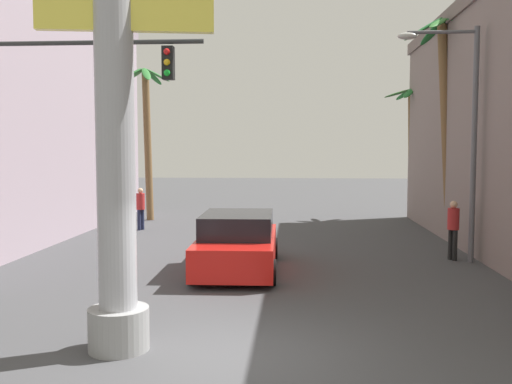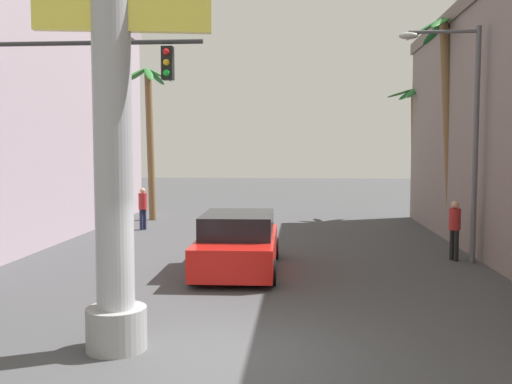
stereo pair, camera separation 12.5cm
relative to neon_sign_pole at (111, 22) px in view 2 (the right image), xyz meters
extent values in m
plane|color=#424244|center=(1.91, 9.74, -5.29)|extent=(91.16, 91.16, 0.00)
cylinder|color=#9E9EA3|center=(-0.01, 0.00, -0.92)|extent=(0.62, 0.62, 8.74)
cylinder|color=gray|center=(-0.01, 0.00, -4.94)|extent=(0.99, 0.99, 0.70)
cube|color=#F2E04C|center=(0.19, 0.00, 0.13)|extent=(2.76, 0.62, 0.56)
cylinder|color=#59595E|center=(7.99, 7.84, -1.91)|extent=(0.16, 0.16, 6.76)
cylinder|color=#59595E|center=(7.01, 7.84, 1.32)|extent=(1.95, 0.10, 0.10)
ellipsoid|color=beige|center=(6.04, 7.84, 1.22)|extent=(0.56, 0.28, 0.20)
cylinder|color=#333333|center=(-1.63, 3.18, 0.28)|extent=(5.09, 0.10, 0.10)
cube|color=black|center=(0.15, 3.18, -0.17)|extent=(0.24, 0.24, 0.70)
sphere|color=red|center=(0.15, 3.05, 0.05)|extent=(0.14, 0.14, 0.14)
sphere|color=yellow|center=(0.15, 3.05, -0.17)|extent=(0.14, 0.14, 0.14)
sphere|color=green|center=(0.15, 3.05, -0.39)|extent=(0.14, 0.14, 0.14)
cylinder|color=black|center=(0.32, 7.89, -4.97)|extent=(0.23, 0.64, 0.64)
cylinder|color=black|center=(2.24, 7.93, -4.97)|extent=(0.23, 0.64, 0.64)
cylinder|color=black|center=(0.39, 4.56, -4.97)|extent=(0.23, 0.64, 0.64)
cylinder|color=black|center=(2.31, 4.60, -4.97)|extent=(0.23, 0.64, 0.64)
cube|color=red|center=(1.32, 6.25, -4.73)|extent=(2.12, 4.80, 0.80)
cube|color=black|center=(1.32, 6.25, -4.03)|extent=(1.91, 2.65, 0.60)
cylinder|color=brown|center=(-3.95, 17.04, -1.87)|extent=(0.53, 0.57, 6.85)
ellipsoid|color=#29662D|center=(-3.45, 17.01, 1.38)|extent=(1.19, 0.49, 0.68)
ellipsoid|color=#236F2D|center=(-3.77, 17.48, 1.36)|extent=(0.87, 1.16, 0.73)
ellipsoid|color=#2F6E2D|center=(-4.60, 17.25, 1.42)|extent=(1.22, 0.92, 0.55)
ellipsoid|color=#29712D|center=(-4.55, 16.55, 1.35)|extent=(1.10, 0.98, 0.74)
ellipsoid|color=#2A6F2D|center=(-3.80, 16.38, 1.35)|extent=(0.81, 1.17, 0.75)
cylinder|color=brown|center=(8.31, 12.16, -1.40)|extent=(0.75, 0.67, 7.79)
ellipsoid|color=#246F2D|center=(8.95, 12.07, 2.23)|extent=(1.51, 0.56, 0.91)
ellipsoid|color=#2D6A2D|center=(8.52, 12.68, 2.28)|extent=(1.03, 1.52, 0.79)
ellipsoid|color=#1E6E2D|center=(7.87, 12.73, 2.28)|extent=(0.85, 1.56, 0.78)
ellipsoid|color=#206A2D|center=(7.35, 11.81, 2.22)|extent=(1.50, 0.63, 0.94)
ellipsoid|color=#31742D|center=(7.72, 11.27, 2.31)|extent=(1.12, 1.52, 0.69)
ellipsoid|color=#1E6F2D|center=(8.64, 11.32, 2.35)|extent=(1.26, 1.48, 0.57)
cylinder|color=brown|center=(8.48, 18.80, -2.26)|extent=(0.55, 0.53, 6.07)
ellipsoid|color=#32612D|center=(9.09, 18.87, 0.60)|extent=(1.34, 0.61, 0.65)
ellipsoid|color=#2F6E2D|center=(8.81, 19.29, 0.64)|extent=(1.06, 1.30, 0.53)
ellipsoid|color=#22752D|center=(8.14, 19.35, 0.64)|extent=(0.89, 1.36, 0.53)
ellipsoid|color=#32622D|center=(7.75, 18.85, 0.66)|extent=(1.38, 0.58, 0.48)
ellipsoid|color=#21732D|center=(8.11, 18.13, 0.60)|extent=(0.92, 1.31, 0.66)
ellipsoid|color=#2D672D|center=(8.78, 18.16, 0.64)|extent=(1.01, 1.32, 0.53)
cylinder|color=#1E233F|center=(-3.44, 13.58, -4.87)|extent=(0.14, 0.14, 0.84)
cylinder|color=#1E233F|center=(-3.35, 13.76, -4.87)|extent=(0.14, 0.14, 0.84)
cylinder|color=#B22626|center=(-3.40, 13.67, -4.12)|extent=(0.46, 0.46, 0.66)
sphere|color=tan|center=(-3.40, 13.67, -3.68)|extent=(0.22, 0.22, 0.22)
cylinder|color=black|center=(7.50, 8.19, -4.83)|extent=(0.14, 0.14, 0.92)
cylinder|color=black|center=(7.57, 8.00, -4.83)|extent=(0.14, 0.14, 0.92)
cylinder|color=#B22626|center=(7.53, 8.10, -4.05)|extent=(0.44, 0.44, 0.63)
sphere|color=tan|center=(7.53, 8.10, -3.63)|extent=(0.22, 0.22, 0.22)
camera|label=1|loc=(2.87, -8.97, -1.99)|focal=40.00mm
camera|label=2|loc=(2.99, -8.96, -1.99)|focal=40.00mm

